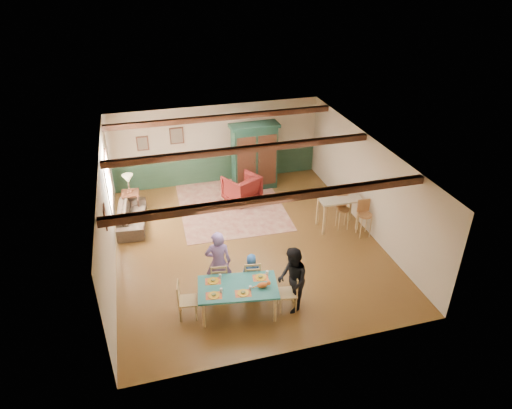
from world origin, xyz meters
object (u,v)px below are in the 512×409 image
object	(u,v)px
bar_stool_right	(364,219)
armchair	(242,188)
armoire	(254,157)
end_table	(131,202)
dining_chair_far_left	(219,278)
bar_stool_left	(343,213)
cat	(262,285)
dining_chair_far_right	(252,275)
counter_table	(338,212)
person_woman	(292,280)
person_child	(252,272)
dining_table	(238,299)
table_lamp	(129,184)
dining_chair_end_right	(287,292)
person_man	(218,263)
dining_chair_end_left	(187,300)
sofa	(132,216)

from	to	relation	value
bar_stool_right	armchair	bearing A→B (deg)	139.05
armoire	end_table	size ratio (longest dim) A/B	3.48
dining_chair_far_left	bar_stool_left	xyz separation A→B (m)	(3.98, 1.87, 0.05)
armchair	end_table	xyz separation A→B (m)	(-3.42, 0.27, -0.13)
cat	end_table	world-z (taller)	cat
dining_chair_far_right	end_table	world-z (taller)	dining_chair_far_right
end_table	armchair	bearing A→B (deg)	-4.57
armchair	counter_table	xyz separation A→B (m)	(2.28, -2.27, 0.04)
person_woman	bar_stool_right	distance (m)	3.73
person_child	armoire	bearing A→B (deg)	-97.15
dining_table	person_woman	xyz separation A→B (m)	(1.18, -0.18, 0.43)
armoire	table_lamp	xyz separation A→B (m)	(-4.06, -0.54, -0.18)
armchair	person_child	bearing A→B (deg)	51.80
dining_chair_end_right	person_man	bearing A→B (deg)	-117.30
dining_chair_far_left	dining_chair_far_right	bearing A→B (deg)	180.00
dining_chair_far_right	person_child	xyz separation A→B (m)	(0.01, 0.08, 0.03)
dining_chair_far_left	person_man	size ratio (longest dim) A/B	0.55
dining_chair_far_left	armchair	distance (m)	4.51
bar_stool_left	bar_stool_right	bearing A→B (deg)	-42.88
dining_chair_end_left	bar_stool_left	bearing A→B (deg)	-54.21
person_man	dining_chair_end_left	bearing A→B (deg)	46.85
sofa	bar_stool_left	xyz separation A→B (m)	(5.84, -1.79, 0.22)
dining_chair_end_left	sofa	xyz separation A→B (m)	(-1.05, 4.23, -0.17)
armoire	end_table	bearing A→B (deg)	-174.14
dining_table	person_man	bearing A→B (deg)	107.78
person_man	person_child	distance (m)	0.84
dining_chair_far_right	counter_table	size ratio (longest dim) A/B	0.78
cat	counter_table	size ratio (longest dim) A/B	0.29
armchair	dining_chair_far_right	bearing A→B (deg)	51.83
dining_chair_far_left	armoire	size ratio (longest dim) A/B	0.41
person_woman	end_table	world-z (taller)	person_woman
dining_chair_far_left	sofa	xyz separation A→B (m)	(-1.86, 3.66, -0.17)
person_woman	sofa	distance (m)	5.68
dining_chair_far_left	person_man	distance (m)	0.38
dining_chair_end_left	person_man	xyz separation A→B (m)	(0.83, 0.65, 0.37)
person_man	table_lamp	size ratio (longest dim) A/B	2.81
dining_table	dining_chair_far_right	world-z (taller)	dining_chair_far_right
dining_chair_far_left	person_child	distance (m)	0.77
armoire	table_lamp	bearing A→B (deg)	-174.14
dining_chair_far_left	armchair	world-z (taller)	dining_chair_far_left
cat	sofa	size ratio (longest dim) A/B	0.18
dining_chair_far_right	end_table	bearing A→B (deg)	-51.84
armoire	end_table	xyz separation A→B (m)	(-4.06, -0.54, -0.80)
bar_stool_left	table_lamp	bearing A→B (deg)	163.16
dining_chair_end_right	bar_stool_left	size ratio (longest dim) A/B	0.91
table_lamp	dining_chair_end_left	bearing A→B (deg)	-78.56
armchair	table_lamp	xyz separation A→B (m)	(-3.42, 0.27, 0.49)
dining_chair_far_right	counter_table	xyz separation A→B (m)	(3.10, 2.07, 0.03)
sofa	bar_stool_right	world-z (taller)	bar_stool_right
dining_chair_end_right	person_woman	distance (m)	0.35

